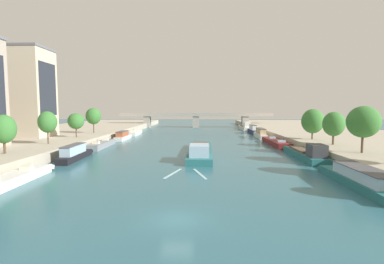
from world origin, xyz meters
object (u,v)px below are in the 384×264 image
moored_boat_right_gap_after (276,142)px  moored_boat_right_midway (260,134)px  moored_boat_left_gap_after (102,144)px  tree_right_nearest (363,122)px  moored_boat_left_near (14,179)px  moored_boat_left_downstream (123,136)px  tree_left_distant (47,122)px  moored_boat_right_far (360,178)px  tree_right_by_lamp (313,121)px  barge_midriver (200,151)px  moored_boat_right_upstream (245,127)px  tree_left_past_mid (76,121)px  moored_boat_right_lone (253,130)px  moored_boat_left_second (75,153)px  tree_left_far (93,116)px  tree_left_nearest (4,129)px  tree_right_midway (334,124)px  moored_boat_left_far (135,133)px  moored_boat_right_downstream (306,153)px  bridge_far (196,118)px

moored_boat_right_gap_after → moored_boat_right_midway: moored_boat_right_midway is taller
moored_boat_left_gap_after → tree_right_nearest: 50.99m
moored_boat_left_near → moored_boat_left_downstream: moored_boat_left_downstream is taller
tree_left_distant → tree_right_nearest: size_ratio=0.87×
moored_boat_right_far → tree_right_by_lamp: bearing=77.8°
tree_left_distant → tree_right_by_lamp: tree_right_by_lamp is taller
moored_boat_left_near → moored_boat_left_gap_after: 30.91m
barge_midriver → moored_boat_right_gap_after: size_ratio=1.47×
moored_boat_right_upstream → tree_left_past_mid: 68.38m
moored_boat_right_lone → barge_midriver: bearing=-111.8°
moored_boat_left_near → tree_left_past_mid: size_ratio=2.45×
tree_left_past_mid → moored_boat_left_near: bearing=-77.9°
moored_boat_left_second → tree_left_far: size_ratio=1.74×
moored_boat_right_far → tree_left_distant: 51.52m
moored_boat_left_gap_after → moored_boat_right_lone: (40.36, 35.26, 0.61)m
moored_boat_left_second → barge_midriver: bearing=13.5°
moored_boat_right_lone → tree_left_past_mid: tree_left_past_mid is taller
tree_left_past_mid → moored_boat_right_far: bearing=-35.5°
moored_boat_left_gap_after → moored_boat_left_downstream: moored_boat_left_downstream is taller
tree_left_nearest → moored_boat_left_gap_after: bearing=71.6°
moored_boat_left_downstream → tree_right_by_lamp: tree_right_by_lamp is taller
moored_boat_left_gap_after → moored_boat_right_gap_after: (40.16, 4.65, -0.00)m
tree_left_nearest → tree_left_past_mid: tree_left_nearest is taller
moored_boat_left_downstream → tree_right_midway: 52.65m
tree_left_past_mid → tree_left_distant: bearing=-90.0°
moored_boat_left_downstream → tree_right_by_lamp: bearing=-18.7°
barge_midriver → tree_left_nearest: tree_left_nearest is taller
moored_boat_right_gap_after → tree_left_far: (-46.86, 8.40, 5.94)m
tree_right_midway → moored_boat_left_near: bearing=-155.3°
barge_midriver → tree_right_by_lamp: tree_right_by_lamp is taller
tree_left_distant → tree_right_midway: tree_left_distant is taller
moored_boat_left_far → tree_left_nearest: tree_left_nearest is taller
moored_boat_right_downstream → tree_right_by_lamp: tree_right_by_lamp is taller
tree_left_nearest → tree_left_far: 34.55m
moored_boat_right_downstream → tree_right_by_lamp: size_ratio=2.53×
moored_boat_right_upstream → moored_boat_right_midway: bearing=-90.8°
moored_boat_left_gap_after → tree_left_nearest: bearing=-108.4°
moored_boat_left_gap_after → tree_left_nearest: (-7.17, -21.49, 5.01)m
tree_left_far → tree_right_midway: (53.71, -22.54, -0.77)m
moored_boat_left_downstream → tree_right_nearest: bearing=-36.7°
moored_boat_left_near → moored_boat_right_far: bearing=-0.4°
barge_midriver → moored_boat_right_far: 27.41m
moored_boat_right_downstream → moored_boat_right_gap_after: bearing=91.6°
moored_boat_left_near → tree_left_far: tree_left_far is taller
tree_left_distant → moored_boat_right_lone: bearing=44.0°
tree_left_nearest → moored_boat_left_second: bearing=36.7°
moored_boat_right_gap_after → tree_left_far: 47.98m
moored_boat_left_near → moored_boat_left_gap_after: (-0.38, 30.91, 0.06)m
moored_boat_right_upstream → bridge_far: bridge_far is taller
tree_left_nearest → tree_left_past_mid: 23.65m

